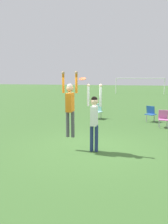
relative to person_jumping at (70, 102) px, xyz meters
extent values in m
plane|color=#3D662D|center=(0.64, 0.26, -1.66)|extent=(120.00, 120.00, 0.00)
cylinder|color=#4C4C51|center=(-0.09, 0.00, -0.76)|extent=(0.12, 0.12, 0.89)
cylinder|color=#4C4C51|center=(0.09, 0.00, -0.76)|extent=(0.12, 0.12, 0.89)
cube|color=orange|center=(0.00, 0.00, 0.00)|extent=(0.20, 0.41, 0.63)
sphere|color=tan|center=(0.00, 0.00, 0.47)|extent=(0.24, 0.24, 0.24)
sphere|color=#B7B2AD|center=(0.00, 0.00, 0.54)|extent=(0.21, 0.21, 0.21)
cylinder|color=orange|center=(-0.23, 0.00, 0.66)|extent=(0.08, 0.08, 0.67)
sphere|color=tan|center=(-0.23, 0.00, 0.99)|extent=(0.10, 0.10, 0.10)
cylinder|color=orange|center=(0.23, 0.00, 0.66)|extent=(0.08, 0.08, 0.67)
sphere|color=tan|center=(0.23, 0.00, 0.99)|extent=(0.10, 0.10, 0.10)
cylinder|color=navy|center=(0.76, -0.01, -1.20)|extent=(0.12, 0.12, 0.91)
cylinder|color=navy|center=(0.92, -0.01, -1.20)|extent=(0.12, 0.12, 0.91)
cube|color=white|center=(0.84, -0.01, -0.42)|extent=(0.20, 0.36, 0.65)
sphere|color=beige|center=(0.84, -0.01, 0.05)|extent=(0.25, 0.25, 0.25)
sphere|color=black|center=(0.84, -0.01, 0.12)|extent=(0.21, 0.21, 0.21)
cylinder|color=white|center=(0.63, -0.01, 0.24)|extent=(0.08, 0.08, 0.68)
sphere|color=beige|center=(0.63, -0.01, 0.58)|extent=(0.10, 0.10, 0.10)
cylinder|color=white|center=(1.04, -0.01, 0.24)|extent=(0.08, 0.08, 0.68)
sphere|color=beige|center=(1.04, -0.01, 0.58)|extent=(0.10, 0.10, 0.10)
cylinder|color=#E04C23|center=(0.45, -0.04, 0.80)|extent=(0.23, 0.22, 0.09)
cylinder|color=gray|center=(2.82, 5.38, -1.44)|extent=(0.02, 0.02, 0.45)
cylinder|color=gray|center=(3.24, 5.38, -1.44)|extent=(0.02, 0.02, 0.45)
cylinder|color=gray|center=(2.82, 5.80, -1.44)|extent=(0.02, 0.02, 0.45)
cylinder|color=gray|center=(3.24, 5.80, -1.44)|extent=(0.02, 0.02, 0.45)
cube|color=#235193|center=(3.03, 5.59, -1.23)|extent=(0.68, 0.68, 0.04)
cube|color=#235193|center=(3.03, 5.82, -1.00)|extent=(0.48, 0.36, 0.43)
cylinder|color=gray|center=(-0.30, 5.59, -1.44)|extent=(0.02, 0.02, 0.44)
cylinder|color=gray|center=(0.16, 5.59, -1.44)|extent=(0.02, 0.02, 0.44)
cylinder|color=gray|center=(-0.30, 6.05, -1.44)|extent=(0.02, 0.02, 0.44)
cylinder|color=gray|center=(0.16, 6.05, -1.44)|extent=(0.02, 0.02, 0.44)
cube|color=#8CC6C1|center=(-0.07, 5.82, -1.24)|extent=(0.71, 0.71, 0.04)
cube|color=#8CC6C1|center=(-0.07, 6.07, -0.98)|extent=(0.54, 0.33, 0.48)
cylinder|color=gray|center=(3.37, 4.05, -1.45)|extent=(0.02, 0.02, 0.42)
cylinder|color=gray|center=(3.75, 4.05, -1.45)|extent=(0.02, 0.02, 0.42)
cylinder|color=gray|center=(3.37, 4.43, -1.45)|extent=(0.02, 0.02, 0.42)
cylinder|color=gray|center=(3.75, 4.43, -1.45)|extent=(0.02, 0.02, 0.42)
cube|color=#C666A3|center=(3.56, 4.24, -1.25)|extent=(0.46, 0.46, 0.04)
cube|color=#C666A3|center=(3.56, 4.45, -1.01)|extent=(0.45, 0.12, 0.45)
cylinder|color=white|center=(-0.74, 26.55, -0.51)|extent=(0.10, 0.10, 2.30)
cylinder|color=white|center=(6.26, 26.55, -0.51)|extent=(0.10, 0.10, 2.30)
cylinder|color=white|center=(2.76, 26.55, 0.64)|extent=(7.00, 0.10, 0.10)
camera|label=1|loc=(2.14, -7.04, 0.86)|focal=35.00mm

